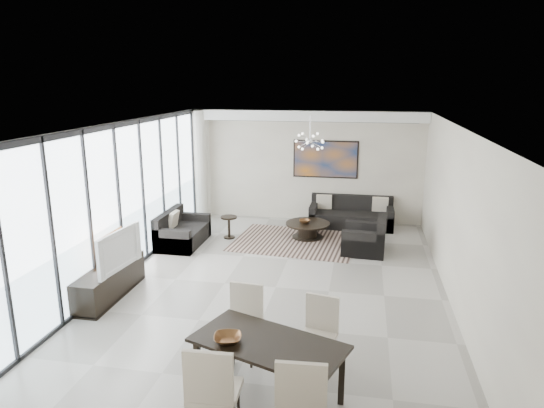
% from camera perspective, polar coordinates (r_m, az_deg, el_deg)
% --- Properties ---
extents(room_shell, '(6.00, 9.00, 2.90)m').
position_cam_1_polar(room_shell, '(8.34, 3.58, -0.87)').
color(room_shell, '#A8A39B').
rests_on(room_shell, ground).
extents(window_wall, '(0.37, 8.95, 2.90)m').
position_cam_1_polar(window_wall, '(9.33, -17.08, 0.27)').
color(window_wall, white).
rests_on(window_wall, floor).
extents(soffit, '(5.98, 0.40, 0.26)m').
position_cam_1_polar(soffit, '(12.40, 4.06, 10.33)').
color(soffit, white).
rests_on(soffit, room_shell).
extents(painting, '(1.68, 0.04, 0.98)m').
position_cam_1_polar(painting, '(12.65, 6.32, 5.25)').
color(painting, '#B26018').
rests_on(painting, room_shell).
extents(chandelier, '(0.66, 0.66, 0.71)m').
position_cam_1_polar(chandelier, '(10.63, 4.49, 7.37)').
color(chandelier, silver).
rests_on(chandelier, room_shell).
extents(rug, '(2.94, 2.37, 0.01)m').
position_cam_1_polar(rug, '(11.29, 2.71, -4.41)').
color(rug, black).
rests_on(rug, floor).
extents(coffee_table, '(1.05, 1.05, 0.37)m').
position_cam_1_polar(coffee_table, '(11.53, 4.22, -2.98)').
color(coffee_table, black).
rests_on(coffee_table, floor).
extents(bowl_coffee, '(0.31, 0.31, 0.08)m').
position_cam_1_polar(bowl_coffee, '(11.45, 3.86, -2.06)').
color(bowl_coffee, brown).
rests_on(bowl_coffee, coffee_table).
extents(sofa_main, '(2.09, 0.85, 0.76)m').
position_cam_1_polar(sofa_main, '(12.53, 9.29, -1.48)').
color(sofa_main, black).
rests_on(sofa_main, floor).
extents(loveseat, '(0.85, 1.51, 0.75)m').
position_cam_1_polar(loveseat, '(11.24, -10.63, -3.39)').
color(loveseat, black).
rests_on(loveseat, floor).
extents(armchair, '(0.95, 0.99, 0.79)m').
position_cam_1_polar(armchair, '(10.73, 10.97, -4.20)').
color(armchair, black).
rests_on(armchair, floor).
extents(side_table, '(0.38, 0.38, 0.53)m').
position_cam_1_polar(side_table, '(11.48, -5.08, -2.31)').
color(side_table, black).
rests_on(side_table, floor).
extents(tv_console, '(0.49, 1.75, 0.55)m').
position_cam_1_polar(tv_console, '(8.90, -18.63, -8.64)').
color(tv_console, black).
rests_on(tv_console, floor).
extents(television, '(0.28, 1.19, 0.68)m').
position_cam_1_polar(television, '(8.58, -18.15, -5.09)').
color(television, gray).
rests_on(television, tv_console).
extents(dining_table, '(1.94, 1.43, 0.73)m').
position_cam_1_polar(dining_table, '(5.82, -0.44, -16.67)').
color(dining_table, black).
rests_on(dining_table, floor).
extents(dining_chair_sw, '(0.52, 0.52, 1.10)m').
position_cam_1_polar(dining_chair_sw, '(5.26, -7.08, -20.58)').
color(dining_chair_sw, beige).
rests_on(dining_chair_sw, floor).
extents(dining_chair_se, '(0.53, 0.53, 1.08)m').
position_cam_1_polar(dining_chair_se, '(5.11, 3.47, -21.82)').
color(dining_chair_se, beige).
rests_on(dining_chair_se, floor).
extents(dining_chair_nw, '(0.50, 0.50, 1.00)m').
position_cam_1_polar(dining_chair_nw, '(6.67, -3.27, -12.99)').
color(dining_chair_nw, beige).
rests_on(dining_chair_nw, floor).
extents(dining_chair_ne, '(0.52, 0.52, 0.96)m').
position_cam_1_polar(dining_chair_ne, '(6.47, 5.63, -14.25)').
color(dining_chair_ne, beige).
rests_on(dining_chair_ne, floor).
extents(bowl_dining, '(0.38, 0.38, 0.08)m').
position_cam_1_polar(bowl_dining, '(5.79, -5.24, -15.48)').
color(bowl_dining, brown).
rests_on(bowl_dining, dining_table).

